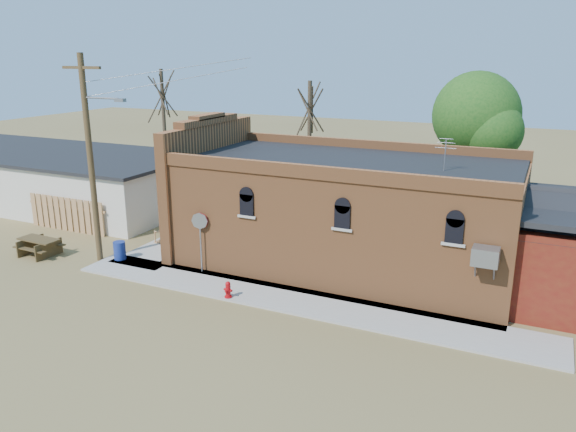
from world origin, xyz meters
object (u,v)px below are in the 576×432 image
at_px(brick_bar, 340,212).
at_px(stop_sign, 200,227).
at_px(picnic_table, 39,244).
at_px(fire_hydrant, 228,290).
at_px(utility_pole, 91,155).
at_px(trash_barrel, 120,250).

xyz_separation_m(brick_bar, stop_sign, (-4.79, -3.69, -0.27)).
bearing_deg(picnic_table, brick_bar, 23.31).
bearing_deg(fire_hydrant, brick_bar, 85.95).
height_order(utility_pole, picnic_table, utility_pole).
bearing_deg(picnic_table, fire_hydrant, -0.82).
bearing_deg(fire_hydrant, stop_sign, 162.41).
bearing_deg(utility_pole, picnic_table, -166.84).
distance_m(stop_sign, picnic_table, 8.25).
height_order(stop_sign, trash_barrel, stop_sign).
bearing_deg(utility_pole, trash_barrel, 19.55).
relative_size(fire_hydrant, picnic_table, 0.33).
relative_size(brick_bar, picnic_table, 8.32).
relative_size(utility_pole, picnic_table, 4.57).
bearing_deg(trash_barrel, utility_pole, -160.45).
distance_m(trash_barrel, picnic_table, 3.97).
distance_m(brick_bar, fire_hydrant, 6.31).
height_order(stop_sign, picnic_table, stop_sign).
height_order(fire_hydrant, picnic_table, picnic_table).
xyz_separation_m(fire_hydrant, trash_barrel, (-6.52, 1.50, 0.09)).
xyz_separation_m(utility_pole, fire_hydrant, (7.37, -1.20, -4.37)).
bearing_deg(trash_barrel, fire_hydrant, -12.98).
relative_size(utility_pole, stop_sign, 3.48).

